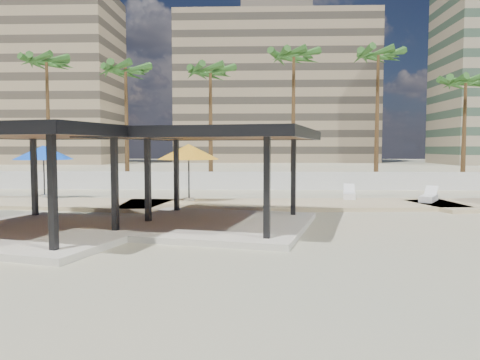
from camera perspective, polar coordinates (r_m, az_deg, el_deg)
The scene contains 17 objects.
ground at distance 15.68m, azimuth 0.63°, elevation -6.45°, with size 200.00×200.00×0.00m, color tan.
promenade at distance 23.31m, azimuth 6.03°, elevation -2.88°, with size 44.45×7.97×0.24m.
boundary_wall at distance 31.50m, azimuth 1.35°, elevation -0.09°, with size 56.00×0.30×1.20m, color silver.
building_west at distance 94.38m, azimuth -25.17°, elevation 11.19°, with size 34.00×16.00×32.40m.
building_mid at distance 94.18m, azimuth 4.31°, elevation 10.96°, with size 38.00×16.00×30.40m.
pavilion_central at distance 16.59m, azimuth -3.27°, elevation 1.32°, with size 8.24×8.24×3.47m.
pavilion_west at distance 16.38m, azimuth -23.08°, elevation 1.01°, with size 8.47×8.47×3.49m.
umbrella_a at distance 27.13m, azimuth -22.84°, elevation 3.08°, with size 3.72×3.72×2.77m.
umbrella_b at distance 23.46m, azimuth -6.28°, elevation 3.42°, with size 4.17×4.17×2.83m.
lounger_b at distance 25.00m, azimuth 22.02°, elevation -2.02°, with size 1.47×1.94×0.72m.
lounger_c at distance 25.26m, azimuth 13.18°, elevation -1.78°, with size 0.90×1.92×0.70m.
palm_b at distance 37.88m, azimuth -22.52°, elevation 12.68°, with size 3.00×3.00×9.96m.
palm_c at distance 35.19m, azimuth -13.77°, elevation 12.36°, with size 3.00×3.00×9.19m.
palm_d at distance 34.87m, azimuth -3.63°, elevation 12.55°, with size 3.00×3.00×9.19m.
palm_e at distance 34.46m, azimuth 6.57°, elevation 14.19°, with size 3.00×3.00×10.18m.
palm_f at distance 35.63m, azimuth 16.50°, elevation 13.83°, with size 3.00×3.00×10.25m.
palm_g at distance 36.91m, azimuth 25.81°, elevation 10.33°, with size 3.00×3.00×8.27m.
Camera 1 is at (0.38, -15.41, 2.84)m, focal length 35.00 mm.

